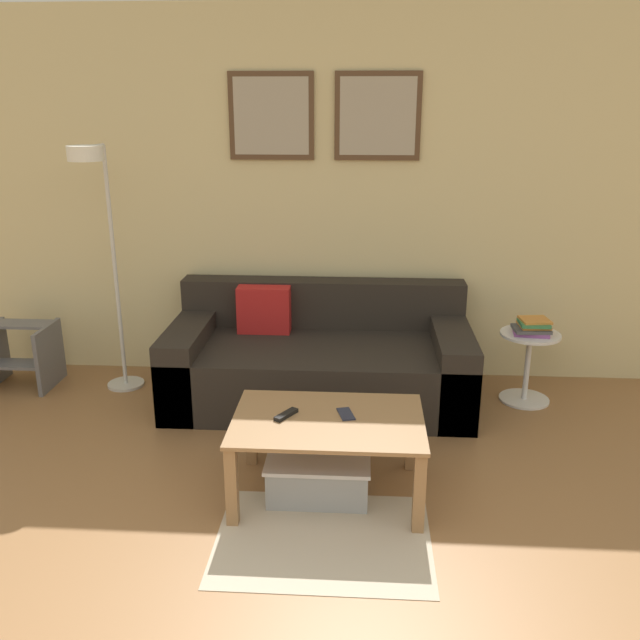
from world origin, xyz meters
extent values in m
cube|color=beige|center=(0.00, 3.31, 1.27)|extent=(5.60, 0.06, 2.55)
cube|color=#513823|center=(-0.29, 3.26, 1.84)|extent=(0.57, 0.02, 0.57)
cube|color=#ADA38E|center=(-0.29, 3.25, 1.84)|extent=(0.50, 0.01, 0.50)
cube|color=#513823|center=(0.42, 3.26, 1.84)|extent=(0.57, 0.02, 0.57)
cube|color=#ADA38E|center=(0.42, 3.25, 1.84)|extent=(0.50, 0.01, 0.50)
cube|color=#C1B299|center=(0.18, 1.23, 0.00)|extent=(0.99, 0.75, 0.01)
cube|color=#28231E|center=(0.06, 2.76, 0.20)|extent=(1.98, 0.96, 0.41)
cube|color=#28231E|center=(0.06, 3.14, 0.58)|extent=(1.98, 0.20, 0.33)
cube|color=#28231E|center=(-0.80, 2.76, 0.26)|extent=(0.24, 0.96, 0.53)
cube|color=#28231E|center=(0.93, 2.76, 0.26)|extent=(0.24, 0.96, 0.53)
cube|color=red|center=(-0.33, 2.97, 0.57)|extent=(0.36, 0.14, 0.32)
cube|color=#997047|center=(0.18, 1.61, 0.42)|extent=(0.95, 0.65, 0.02)
cube|color=#997047|center=(-0.26, 1.33, 0.20)|extent=(0.06, 0.06, 0.41)
cube|color=#997047|center=(0.62, 1.33, 0.20)|extent=(0.06, 0.06, 0.41)
cube|color=#997047|center=(-0.26, 1.90, 0.20)|extent=(0.06, 0.06, 0.41)
cube|color=#997047|center=(0.62, 1.90, 0.20)|extent=(0.06, 0.06, 0.41)
cube|color=#9EA3A8|center=(0.13, 1.60, 0.10)|extent=(0.50, 0.32, 0.20)
cube|color=silver|center=(0.13, 1.60, 0.21)|extent=(0.53, 0.35, 0.02)
cylinder|color=silver|center=(-1.33, 2.92, 0.01)|extent=(0.25, 0.25, 0.02)
cylinder|color=silver|center=(-1.33, 2.92, 0.84)|extent=(0.03, 0.03, 1.65)
cylinder|color=silver|center=(-1.33, 2.77, 1.67)|extent=(0.02, 0.30, 0.02)
cylinder|color=white|center=(-1.33, 2.62, 1.64)|extent=(0.21, 0.21, 0.09)
cylinder|color=white|center=(1.45, 2.85, 0.01)|extent=(0.33, 0.33, 0.01)
cylinder|color=white|center=(1.45, 2.85, 0.24)|extent=(0.04, 0.04, 0.45)
cylinder|color=white|center=(1.45, 2.85, 0.47)|extent=(0.39, 0.39, 0.02)
cube|color=#8C4C93|center=(1.45, 2.83, 0.49)|extent=(0.24, 0.19, 0.02)
cube|color=#4C4C51|center=(1.44, 2.82, 0.52)|extent=(0.24, 0.18, 0.02)
cube|color=#D18438|center=(1.46, 2.84, 0.54)|extent=(0.20, 0.19, 0.02)
cube|color=#387F4C|center=(1.46, 2.83, 0.56)|extent=(0.19, 0.18, 0.02)
cube|color=#D18438|center=(1.47, 2.84, 0.58)|extent=(0.20, 0.19, 0.02)
cube|color=black|center=(-0.03, 1.63, 0.44)|extent=(0.11, 0.15, 0.02)
cube|color=#1E2338|center=(0.27, 1.66, 0.43)|extent=(0.10, 0.15, 0.01)
cube|color=slate|center=(-1.85, 2.88, 0.22)|extent=(0.03, 0.40, 0.45)
cube|color=slate|center=(-2.05, 2.81, 0.19)|extent=(0.39, 0.18, 0.02)
cube|color=slate|center=(-2.05, 2.95, 0.44)|extent=(0.39, 0.18, 0.02)
camera|label=1|loc=(0.34, -1.43, 1.93)|focal=38.00mm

